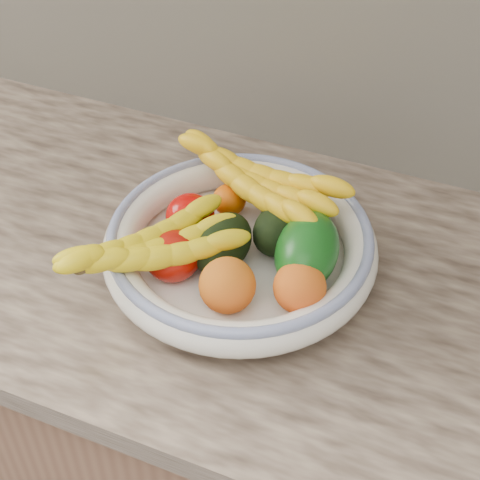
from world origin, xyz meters
name	(u,v)px	position (x,y,z in m)	size (l,w,h in m)	color
kitchen_counter	(245,424)	(0.00, 1.69, 0.46)	(2.44, 0.66, 1.40)	brown
fruit_bowl	(240,246)	(0.00, 1.66, 0.95)	(0.39, 0.39, 0.08)	white
clementine_back_left	(229,200)	(-0.05, 1.74, 0.95)	(0.05, 0.05, 0.05)	#E46204
clementine_back_right	(280,198)	(0.02, 1.78, 0.95)	(0.06, 0.06, 0.05)	#F96405
tomato_left	(190,216)	(-0.09, 1.68, 0.96)	(0.07, 0.07, 0.06)	#B80502
tomato_near_left	(173,256)	(-0.07, 1.59, 0.96)	(0.08, 0.08, 0.07)	#A31006
avocado_center	(222,243)	(-0.02, 1.64, 0.96)	(0.08, 0.11, 0.08)	black
avocado_right	(285,227)	(0.05, 1.71, 0.96)	(0.08, 0.11, 0.08)	black
green_mango	(307,251)	(0.10, 1.66, 0.98)	(0.08, 0.13, 0.09)	#0D4A10
peach_front	(227,285)	(0.02, 1.57, 0.97)	(0.08, 0.08, 0.08)	orange
peach_right	(300,287)	(0.11, 1.60, 0.97)	(0.07, 0.07, 0.07)	orange
banana_bunch_back	(255,184)	(-0.01, 1.75, 0.99)	(0.30, 0.11, 0.09)	yellow
banana_bunch_front	(151,252)	(-0.09, 1.57, 0.98)	(0.27, 0.11, 0.08)	yellow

